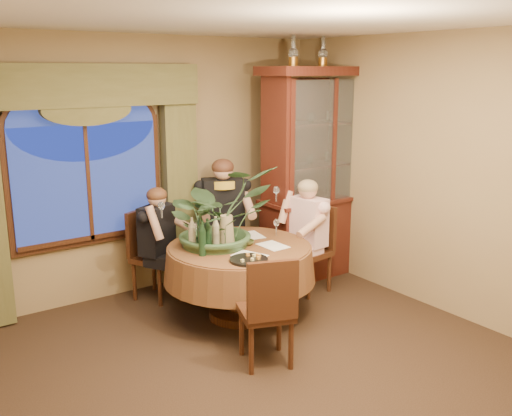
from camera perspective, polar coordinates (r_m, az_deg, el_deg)
floor at (r=4.78m, az=2.17°, el=-16.94°), size 5.00×5.00×0.00m
wall_back at (r=6.36m, az=-11.60°, el=4.06°), size 4.50×0.00×4.50m
wall_right at (r=5.86m, az=20.04°, el=2.71°), size 0.00×5.00×5.00m
ceiling at (r=4.13m, az=2.53°, el=18.79°), size 5.00×5.00×0.00m
window at (r=6.10m, az=-16.44°, el=2.42°), size 1.62×0.10×1.32m
arched_transom at (r=6.00m, az=-16.94°, el=9.74°), size 1.60×0.06×0.44m
drapery_right at (r=6.48m, az=-7.60°, el=2.41°), size 0.38×0.14×2.32m
swag_valance at (r=5.92m, az=-16.82°, el=11.64°), size 2.45×0.16×0.42m
dining_table at (r=5.74m, az=-1.64°, el=-7.33°), size 1.67×1.67×0.75m
china_cabinet at (r=6.82m, az=6.39°, el=3.47°), size 1.52×0.60×2.47m
oil_lamp_left at (r=6.44m, az=3.76°, el=15.47°), size 0.11×0.11×0.34m
oil_lamp_center at (r=6.72m, az=6.72°, el=15.33°), size 0.11×0.11×0.34m
oil_lamp_right at (r=7.01m, az=9.43°, el=15.17°), size 0.11×0.11×0.34m
chair_right at (r=6.37m, az=5.24°, el=-4.23°), size 0.47×0.47×0.96m
chair_back_right at (r=6.68m, az=-2.91°, el=-3.32°), size 0.56×0.56×0.96m
chair_back at (r=6.25m, az=-9.99°, el=-4.73°), size 0.56×0.56×0.96m
chair_front_left at (r=4.84m, az=0.99°, el=-10.10°), size 0.54×0.54×0.96m
person_pink at (r=6.31m, az=5.22°, el=-2.85°), size 0.47×0.51×1.29m
person_back at (r=6.14m, az=-9.84°, el=-3.64°), size 0.59×0.58×1.25m
person_scarf at (r=6.55m, az=-3.30°, el=-1.36°), size 0.67×0.65×1.47m
stoneware_vase at (r=5.60m, az=-2.97°, el=-2.22°), size 0.16×0.16×0.30m
centerpiece_plant at (r=5.52m, az=-3.91°, el=3.04°), size 1.08×1.20×0.93m
olive_bowl at (r=5.63m, az=-0.88°, el=-3.47°), size 0.14×0.14×0.04m
cheese_platter at (r=5.16m, az=-0.73°, el=-5.21°), size 0.35×0.35×0.02m
wine_bottle_0 at (r=5.53m, az=-5.55°, el=-2.29°), size 0.07×0.07×0.33m
wine_bottle_1 at (r=5.45m, az=-4.05°, el=-2.53°), size 0.07×0.07×0.33m
wine_bottle_2 at (r=5.37m, az=-4.87°, el=-2.77°), size 0.07×0.07×0.33m
wine_bottle_3 at (r=5.29m, az=-5.41°, el=-3.04°), size 0.07×0.07×0.33m
wine_bottle_4 at (r=5.42m, az=-6.40°, el=-2.65°), size 0.07×0.07×0.33m
tasting_paper_0 at (r=5.59m, az=1.71°, el=-3.79°), size 0.22×0.31×0.00m
tasting_paper_1 at (r=5.93m, az=-0.50°, el=-2.74°), size 0.26×0.33×0.00m
tasting_paper_2 at (r=5.30m, az=-0.64°, el=-4.77°), size 0.30×0.35×0.00m
wine_glass_person_pink at (r=5.91m, az=2.04°, el=-1.94°), size 0.07×0.07×0.18m
wine_glass_person_back at (r=5.83m, az=-6.09°, el=-2.25°), size 0.07×0.07×0.18m
wine_glass_person_scarf at (r=6.07m, az=-2.58°, el=-1.55°), size 0.07×0.07×0.18m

